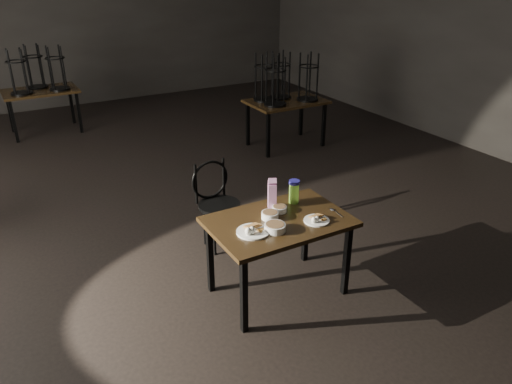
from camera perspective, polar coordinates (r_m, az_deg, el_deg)
room at (r=5.06m, az=-10.39°, el=19.60°), size 12.00×12.04×3.22m
main_table at (r=4.34m, az=2.62°, el=-4.10°), size 1.20×0.80×0.75m
plate_left at (r=4.09m, az=-0.37°, el=-4.39°), size 0.27×0.27×0.09m
plate_right at (r=4.29m, az=6.95°, el=-3.11°), size 0.22×0.22×0.07m
bowl_near at (r=4.30m, az=1.61°, el=-2.64°), size 0.15×0.15×0.06m
bowl_far at (r=4.42m, az=2.69°, el=-1.93°), size 0.13×0.13×0.05m
bowl_big at (r=4.11m, az=2.18°, el=-4.05°), size 0.18×0.18×0.06m
juice_carton at (r=4.43m, az=1.86°, el=-0.27°), size 0.10×0.10×0.29m
water_bottle at (r=4.55m, az=4.37°, el=0.08°), size 0.10×0.10×0.22m
spoon at (r=4.49m, az=8.81°, el=-2.07°), size 0.04×0.19×0.01m
bentwood_chair at (r=5.17m, az=-4.63°, el=-0.66°), size 0.44×0.44×0.92m
bg_table_right at (r=7.98m, az=3.28°, el=10.74°), size 1.20×0.80×1.48m
bg_table_far at (r=9.38m, az=-23.48°, el=10.80°), size 1.20×0.80×1.48m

